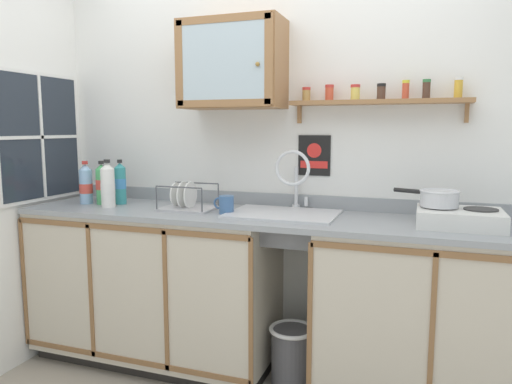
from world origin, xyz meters
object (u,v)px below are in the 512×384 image
Objects in this scene: saucepan at (439,198)px; warning_sign at (314,156)px; dish_rack at (187,203)px; mug at (226,205)px; bottle_detergent_teal_1 at (120,183)px; hot_plate_stove at (459,218)px; bottle_water_blue_2 at (86,185)px; sink at (284,218)px; wall_cabinet at (232,65)px; bottle_soda_green_4 at (102,184)px; trash_bin at (292,357)px; bottle_opaque_white_0 at (108,186)px; bottle_water_clear_3 at (105,185)px.

saucepan is 1.34× the size of warning_sign.
dish_rack is 0.28m from mug.
dish_rack is (0.49, -0.04, -0.09)m from bottle_detergent_teal_1.
hot_plate_stove is 1.24× the size of saucepan.
bottle_water_blue_2 is (-2.18, -0.01, 0.08)m from hot_plate_stove.
hot_plate_stove is at bearing 2.12° from mug.
mug is (0.97, -0.04, -0.07)m from bottle_water_blue_2.
saucepan is (0.79, -0.02, 0.15)m from sink.
warning_sign reaches higher than bottle_water_blue_2.
wall_cabinet is (0.24, 0.14, 0.80)m from dish_rack.
bottle_soda_green_4 is 1.55m from trash_bin.
wall_cabinet is (0.72, 0.22, 0.71)m from bottle_opaque_white_0.
sink reaches higher than bottle_soda_green_4.
sink is 0.59m from dish_rack.
sink is at bearing 3.48° from dish_rack.
hot_plate_stove is at bearing -20.40° from warning_sign.
wall_cabinet is (0.89, 0.03, 0.73)m from bottle_water_clear_3.
bottle_soda_green_4 reaches higher than bottle_water_blue_2.
bottle_soda_green_4 is at bearing 179.61° from dish_rack.
mug is at bearing -79.97° from wall_cabinet.
bottle_water_blue_2 is (-2.08, -0.03, -0.01)m from saucepan.
bottle_water_blue_2 is 0.14m from bottle_water_clear_3.
bottle_opaque_white_0 is 0.81× the size of trash_bin.
wall_cabinet is at bearing 100.03° from mug.
mug is 0.60m from warning_sign.
warning_sign is (1.29, 0.28, 0.19)m from bottle_soda_green_4.
sink is 1.00× the size of wall_cabinet.
bottle_water_clear_3 is at bearing 66.99° from bottle_water_blue_2.
trash_bin is at bearing -176.39° from hot_plate_stove.
sink is at bearing 177.22° from hot_plate_stove.
mug is (-1.21, -0.04, 0.01)m from hot_plate_stove.
saucepan is 1.10× the size of bottle_opaque_white_0.
bottle_detergent_teal_1 is 1.20× the size of bottle_water_clear_3.
wall_cabinet is (-0.35, 0.11, 0.86)m from sink.
mug reaches higher than hot_plate_stove.
wall_cabinet reaches higher than dish_rack.
bottle_detergent_teal_1 reaches higher than bottle_soda_green_4.
dish_rack is at bearing -9.61° from bottle_water_clear_3.
bottle_soda_green_4 is at bearing 176.28° from mug.
bottle_detergent_teal_1 is (-1.87, 0.03, -0.00)m from saucepan.
bottle_opaque_white_0 is at bearing -17.39° from bottle_water_blue_2.
sink is at bearing -113.60° from warning_sign.
saucepan is 2.57× the size of mug.
bottle_water_clear_3 is 0.86× the size of bottle_soda_green_4.
warning_sign is (1.18, 0.24, 0.18)m from bottle_detergent_teal_1.
saucepan is 0.76m from warning_sign.
dish_rack is at bearing -157.78° from warning_sign.
warning_sign is (1.40, 0.30, 0.19)m from bottle_water_blue_2.
sink reaches higher than saucepan.
wall_cabinet is at bearing 30.78° from dish_rack.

